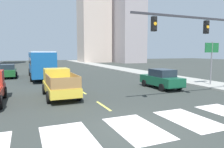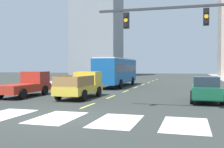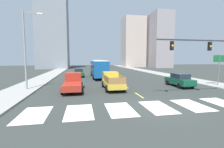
% 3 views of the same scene
% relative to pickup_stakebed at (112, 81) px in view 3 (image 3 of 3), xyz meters
% --- Properties ---
extents(ground_plane, '(160.00, 160.00, 0.00)m').
position_rel_pickup_stakebed_xyz_m(ground_plane, '(2.00, -7.92, -0.94)').
color(ground_plane, '#2F3431').
extents(sidewalk_right, '(3.76, 110.00, 0.15)m').
position_rel_pickup_stakebed_xyz_m(sidewalk_right, '(14.56, 10.08, -0.86)').
color(sidewalk_right, gray).
rests_on(sidewalk_right, ground).
extents(sidewalk_left, '(3.76, 110.00, 0.15)m').
position_rel_pickup_stakebed_xyz_m(sidewalk_left, '(-10.55, 10.08, -0.86)').
color(sidewalk_left, gray).
rests_on(sidewalk_left, ground).
extents(crosswalk_stripe_0, '(1.88, 3.36, 0.01)m').
position_rel_pickup_stakebed_xyz_m(crosswalk_stripe_0, '(-6.72, -7.92, -0.93)').
color(crosswalk_stripe_0, silver).
rests_on(crosswalk_stripe_0, ground).
extents(crosswalk_stripe_1, '(1.88, 3.36, 0.01)m').
position_rel_pickup_stakebed_xyz_m(crosswalk_stripe_1, '(-3.81, -7.92, -0.93)').
color(crosswalk_stripe_1, silver).
rests_on(crosswalk_stripe_1, ground).
extents(crosswalk_stripe_2, '(1.88, 3.36, 0.01)m').
position_rel_pickup_stakebed_xyz_m(crosswalk_stripe_2, '(-0.90, -7.92, -0.93)').
color(crosswalk_stripe_2, silver).
rests_on(crosswalk_stripe_2, ground).
extents(crosswalk_stripe_3, '(1.88, 3.36, 0.01)m').
position_rel_pickup_stakebed_xyz_m(crosswalk_stripe_3, '(2.00, -7.92, -0.93)').
color(crosswalk_stripe_3, silver).
rests_on(crosswalk_stripe_3, ground).
extents(crosswalk_stripe_4, '(1.88, 3.36, 0.01)m').
position_rel_pickup_stakebed_xyz_m(crosswalk_stripe_4, '(4.91, -7.92, -0.93)').
color(crosswalk_stripe_4, silver).
rests_on(crosswalk_stripe_4, ground).
extents(crosswalk_stripe_5, '(1.88, 3.36, 0.01)m').
position_rel_pickup_stakebed_xyz_m(crosswalk_stripe_5, '(7.82, -7.92, -0.93)').
color(crosswalk_stripe_5, silver).
rests_on(crosswalk_stripe_5, ground).
extents(lane_dash_0, '(0.16, 2.40, 0.01)m').
position_rel_pickup_stakebed_xyz_m(lane_dash_0, '(2.00, -3.92, -0.93)').
color(lane_dash_0, '#D1C84D').
rests_on(lane_dash_0, ground).
extents(lane_dash_1, '(0.16, 2.40, 0.01)m').
position_rel_pickup_stakebed_xyz_m(lane_dash_1, '(2.00, 1.08, -0.93)').
color(lane_dash_1, '#D1C84D').
rests_on(lane_dash_1, ground).
extents(lane_dash_2, '(0.16, 2.40, 0.01)m').
position_rel_pickup_stakebed_xyz_m(lane_dash_2, '(2.00, 6.08, -0.93)').
color(lane_dash_2, '#D1C84D').
rests_on(lane_dash_2, ground).
extents(lane_dash_3, '(0.16, 2.40, 0.01)m').
position_rel_pickup_stakebed_xyz_m(lane_dash_3, '(2.00, 11.08, -0.93)').
color(lane_dash_3, '#D1C84D').
rests_on(lane_dash_3, ground).
extents(lane_dash_4, '(0.16, 2.40, 0.01)m').
position_rel_pickup_stakebed_xyz_m(lane_dash_4, '(2.00, 16.08, -0.93)').
color(lane_dash_4, '#D1C84D').
rests_on(lane_dash_4, ground).
extents(lane_dash_5, '(0.16, 2.40, 0.01)m').
position_rel_pickup_stakebed_xyz_m(lane_dash_5, '(2.00, 21.08, -0.93)').
color(lane_dash_5, '#D1C84D').
rests_on(lane_dash_5, ground).
extents(lane_dash_6, '(0.16, 2.40, 0.01)m').
position_rel_pickup_stakebed_xyz_m(lane_dash_6, '(2.00, 26.08, -0.93)').
color(lane_dash_6, '#D1C84D').
rests_on(lane_dash_6, ground).
extents(lane_dash_7, '(0.16, 2.40, 0.01)m').
position_rel_pickup_stakebed_xyz_m(lane_dash_7, '(2.00, 31.08, -0.93)').
color(lane_dash_7, '#D1C84D').
rests_on(lane_dash_7, ground).
extents(pickup_stakebed, '(2.18, 5.20, 1.96)m').
position_rel_pickup_stakebed_xyz_m(pickup_stakebed, '(0.00, 0.00, 0.00)').
color(pickup_stakebed, gold).
rests_on(pickup_stakebed, ground).
extents(pickup_dark, '(2.18, 5.20, 1.96)m').
position_rel_pickup_stakebed_xyz_m(pickup_dark, '(-4.62, -0.24, -0.02)').
color(pickup_dark, '#A12B1D').
rests_on(pickup_dark, ground).
extents(city_bus, '(2.72, 10.80, 3.32)m').
position_rel_pickup_stakebed_xyz_m(city_bus, '(-0.42, 11.80, 1.02)').
color(city_bus, '#145192').
rests_on(city_bus, ground).
extents(sedan_far, '(2.02, 4.40, 1.72)m').
position_rel_pickup_stakebed_xyz_m(sedan_far, '(-4.23, 13.74, -0.08)').
color(sedan_far, '#194F23').
rests_on(sedan_far, ground).
extents(sedan_near_left, '(2.02, 4.40, 1.72)m').
position_rel_pickup_stakebed_xyz_m(sedan_near_left, '(8.99, -0.11, -0.08)').
color(sedan_near_left, '#124C32').
rests_on(sedan_near_left, ground).
extents(traffic_signal_gantry, '(10.20, 0.27, 6.00)m').
position_rel_pickup_stakebed_xyz_m(traffic_signal_gantry, '(9.95, -5.13, 3.31)').
color(traffic_signal_gantry, '#2D2D33').
rests_on(traffic_signal_gantry, ground).
extents(direction_sign_green, '(1.70, 0.12, 4.20)m').
position_rel_pickup_stakebed_xyz_m(direction_sign_green, '(14.06, -0.92, 2.10)').
color(direction_sign_green, slate).
rests_on(direction_sign_green, ground).
extents(streetlight_left, '(2.20, 0.28, 9.00)m').
position_rel_pickup_stakebed_xyz_m(streetlight_left, '(-9.75, 0.92, 4.03)').
color(streetlight_left, gray).
rests_on(streetlight_left, ground).
extents(tower_tall_centre, '(9.03, 8.88, 21.40)m').
position_rel_pickup_stakebed_xyz_m(tower_tall_centre, '(18.87, 49.83, 9.77)').
color(tower_tall_centre, '#BCA99C').
rests_on(tower_tall_centre, ground).
extents(block_mid_left, '(10.80, 9.50, 29.19)m').
position_rel_pickup_stakebed_xyz_m(block_mid_left, '(-13.91, 43.53, 13.66)').
color(block_mid_left, gray).
rests_on(block_mid_left, ground).
extents(block_low_left, '(7.43, 10.84, 22.14)m').
position_rel_pickup_stakebed_xyz_m(block_low_left, '(27.94, 43.35, 10.13)').
color(block_low_left, gray).
rests_on(block_low_left, ground).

